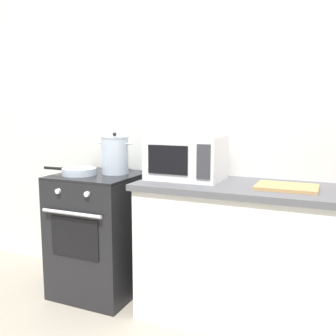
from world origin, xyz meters
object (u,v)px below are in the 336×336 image
object	(u,v)px
stock_pot	(115,155)
microwave	(186,157)
cutting_board	(287,187)
frying_pan	(79,171)
stove	(100,233)

from	to	relation	value
stock_pot	microwave	distance (m)	0.57
stock_pot	cutting_board	bearing A→B (deg)	-3.24
frying_pan	cutting_board	world-z (taller)	frying_pan
stove	stock_pot	size ratio (longest dim) A/B	2.97
stove	microwave	xyz separation A→B (m)	(0.67, 0.08, 0.61)
stove	stock_pot	world-z (taller)	stock_pot
frying_pan	cutting_board	xyz separation A→B (m)	(1.47, 0.08, -0.02)
stock_pot	cutting_board	world-z (taller)	stock_pot
frying_pan	cutting_board	size ratio (longest dim) A/B	1.26
stock_pot	cutting_board	xyz separation A→B (m)	(1.25, -0.07, -0.13)
stove	frying_pan	xyz separation A→B (m)	(-0.11, -0.08, 0.48)
stock_pot	cutting_board	size ratio (longest dim) A/B	0.86
frying_pan	microwave	xyz separation A→B (m)	(0.79, 0.16, 0.12)
cutting_board	stove	bearing A→B (deg)	-179.95
frying_pan	microwave	size ratio (longest dim) A/B	0.91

